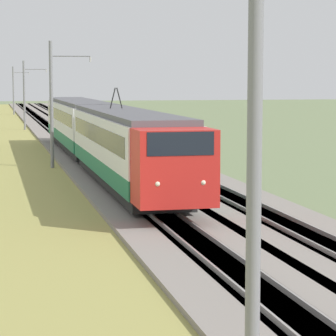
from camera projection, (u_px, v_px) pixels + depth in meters
ballast_main at (82, 155)px, 56.75m from camera, size 240.00×4.40×0.30m
ballast_adjacent at (136, 154)px, 57.60m from camera, size 240.00×4.40×0.30m
track_main at (82, 155)px, 56.75m from camera, size 240.00×1.57×0.45m
track_adjacent at (136, 154)px, 57.60m from camera, size 240.00×1.57×0.45m
passenger_train at (98, 131)px, 48.21m from camera, size 42.31×3.00×5.09m
catenary_mast_near at (258, 188)px, 11.47m from camera, size 0.22×2.56×7.63m
catenary_mast_mid at (53, 104)px, 48.24m from camera, size 0.22×2.56×7.82m
catenary_mast_far at (25, 95)px, 85.04m from camera, size 0.22×2.56×7.50m
catenary_mast_distant at (14, 90)px, 121.83m from camera, size 0.22×2.56×7.48m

